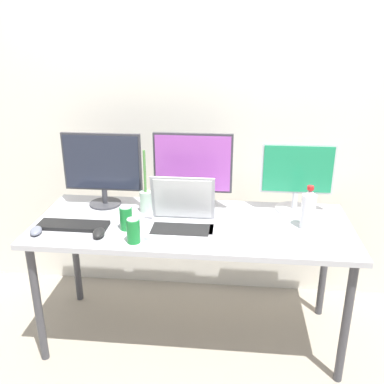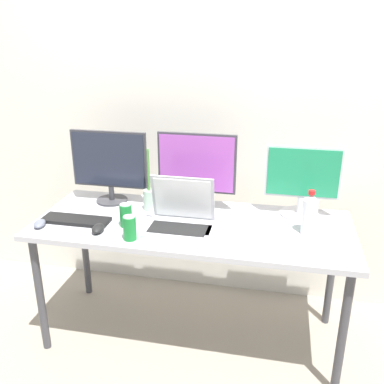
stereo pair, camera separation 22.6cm
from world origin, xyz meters
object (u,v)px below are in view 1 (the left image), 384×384
(monitor_right, at_px, (297,176))
(keyboard_aux, at_px, (73,225))
(water_bottle, at_px, (308,209))
(bamboo_vase, at_px, (146,199))
(mouse_by_keyboard, at_px, (99,233))
(soda_can_by_laptop, at_px, (133,231))
(monitor_center, at_px, (193,169))
(soda_can_near_keyboard, at_px, (126,218))
(monitor_left, at_px, (102,167))
(keyboard_main, at_px, (235,232))
(mouse_by_laptop, at_px, (36,231))
(work_desk, at_px, (192,233))
(laptop_silver, at_px, (182,217))

(monitor_right, xyz_separation_m, keyboard_aux, (-1.20, -0.35, -0.20))
(water_bottle, xyz_separation_m, bamboo_vase, (-0.89, 0.13, -0.03))
(keyboard_aux, distance_m, mouse_by_keyboard, 0.19)
(monitor_right, relative_size, soda_can_by_laptop, 3.24)
(monitor_center, distance_m, bamboo_vase, 0.32)
(soda_can_by_laptop, bearing_deg, soda_can_near_keyboard, 116.66)
(monitor_center, bearing_deg, keyboard_aux, -152.39)
(monitor_left, relative_size, keyboard_aux, 1.23)
(keyboard_aux, bearing_deg, mouse_by_keyboard, -28.67)
(mouse_by_keyboard, bearing_deg, soda_can_near_keyboard, 31.89)
(monitor_center, distance_m, water_bottle, 0.67)
(mouse_by_keyboard, distance_m, soda_can_by_laptop, 0.20)
(keyboard_aux, height_order, mouse_by_keyboard, mouse_by_keyboard)
(keyboard_main, height_order, mouse_by_keyboard, mouse_by_keyboard)
(monitor_left, xyz_separation_m, monitor_center, (0.53, -0.00, 0.01))
(mouse_by_laptop, bearing_deg, water_bottle, -6.40)
(work_desk, relative_size, keyboard_main, 4.53)
(monitor_right, height_order, water_bottle, monitor_right)
(laptop_silver, bearing_deg, keyboard_aux, -175.63)
(monitor_left, distance_m, mouse_by_keyboard, 0.48)
(laptop_silver, distance_m, keyboard_aux, 0.58)
(soda_can_near_keyboard, bearing_deg, mouse_by_keyboard, -140.60)
(monitor_center, height_order, soda_can_near_keyboard, monitor_center)
(work_desk, relative_size, monitor_right, 4.20)
(keyboard_main, relative_size, bamboo_vase, 1.04)
(monitor_left, distance_m, keyboard_main, 0.87)
(monitor_center, distance_m, keyboard_aux, 0.73)
(monitor_center, bearing_deg, mouse_by_keyboard, -136.91)
(work_desk, distance_m, monitor_center, 0.37)
(soda_can_near_keyboard, bearing_deg, mouse_by_laptop, -167.19)
(monitor_left, xyz_separation_m, water_bottle, (1.16, -0.20, -0.13))
(bamboo_vase, bearing_deg, keyboard_aux, -144.63)
(keyboard_main, bearing_deg, bamboo_vase, 155.25)
(monitor_left, distance_m, monitor_right, 1.12)
(bamboo_vase, bearing_deg, mouse_by_keyboard, -117.56)
(keyboard_aux, distance_m, soda_can_near_keyboard, 0.29)
(monitor_left, distance_m, mouse_by_laptop, 0.53)
(mouse_by_laptop, xyz_separation_m, water_bottle, (1.40, 0.22, 0.09))
(water_bottle, distance_m, soda_can_by_laptop, 0.91)
(monitor_center, xyz_separation_m, mouse_by_laptop, (-0.77, -0.42, -0.23))
(bamboo_vase, bearing_deg, keyboard_main, -25.20)
(monitor_right, bearing_deg, monitor_left, -178.64)
(monitor_center, xyz_separation_m, keyboard_main, (0.25, -0.31, -0.23))
(soda_can_near_keyboard, bearing_deg, bamboo_vase, 76.66)
(keyboard_aux, height_order, soda_can_by_laptop, soda_can_by_laptop)
(monitor_right, height_order, mouse_by_laptop, monitor_right)
(soda_can_by_laptop, bearing_deg, water_bottle, 16.40)
(keyboard_aux, xyz_separation_m, mouse_by_laptop, (-0.16, -0.10, 0.01))
(monitor_right, bearing_deg, mouse_by_keyboard, -156.87)
(water_bottle, bearing_deg, mouse_by_laptop, -171.18)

